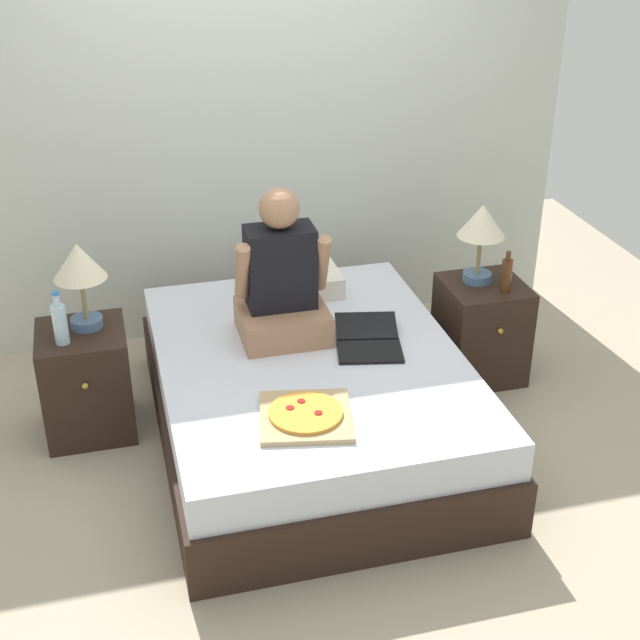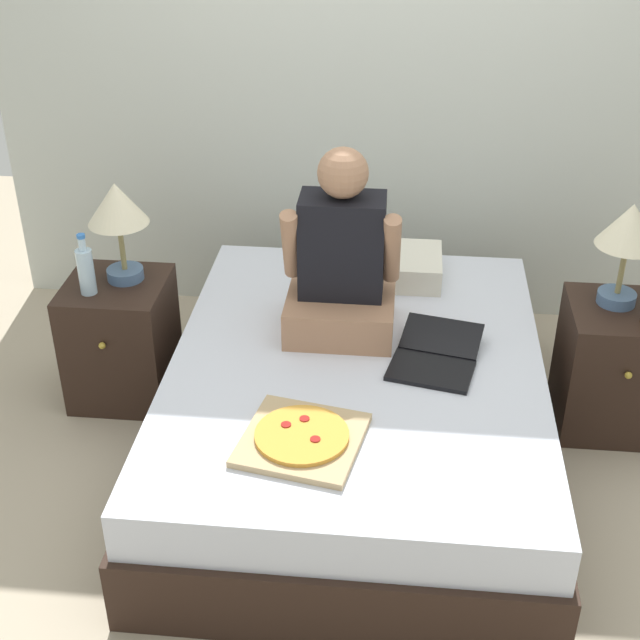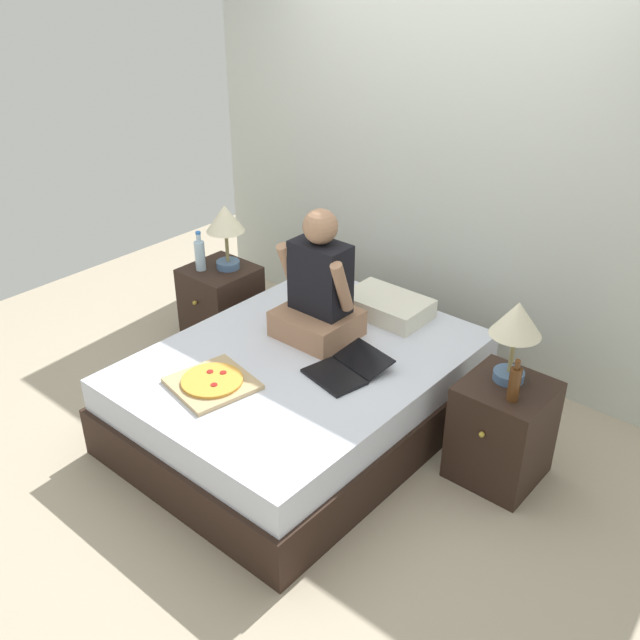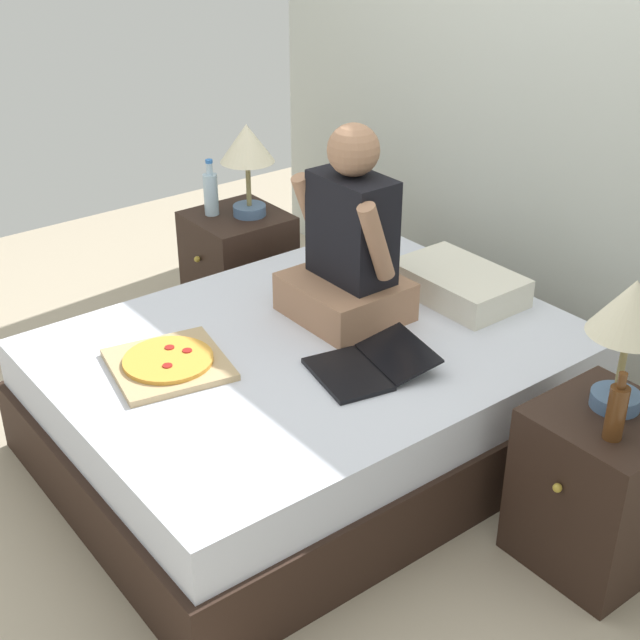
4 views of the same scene
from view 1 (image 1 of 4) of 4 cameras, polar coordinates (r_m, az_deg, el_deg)
ground_plane at (r=4.66m, az=-0.60°, el=-7.46°), size 5.82×5.82×0.00m
wall_back at (r=5.32m, az=-4.31°, el=12.06°), size 3.82×0.12×2.50m
bed at (r=4.53m, az=-0.61°, el=-4.98°), size 1.51×1.99×0.49m
nightstand_left at (r=4.72m, az=-14.71°, el=-3.81°), size 0.44×0.47×0.57m
lamp_on_left_nightstand at (r=4.49m, az=-15.15°, el=3.27°), size 0.26×0.26×0.45m
water_bottle at (r=4.46m, az=-16.31°, el=-0.16°), size 0.07×0.07×0.28m
nightstand_right at (r=5.13m, az=10.26°, el=-0.62°), size 0.44×0.47×0.57m
lamp_on_right_nightstand at (r=4.90m, az=10.30°, el=5.93°), size 0.26×0.26×0.45m
beer_bottle at (r=4.91m, az=11.84°, el=2.87°), size 0.06×0.06×0.23m
pillow at (r=5.00m, az=-1.76°, el=2.44°), size 0.52×0.34×0.12m
person_seated at (r=4.46m, az=-2.49°, el=2.35°), size 0.47×0.40×0.78m
laptop at (r=4.47m, az=3.12°, el=-1.47°), size 0.40×0.47×0.07m
pizza_box at (r=3.92m, az=-0.93°, el=-6.12°), size 0.47×0.47×0.05m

